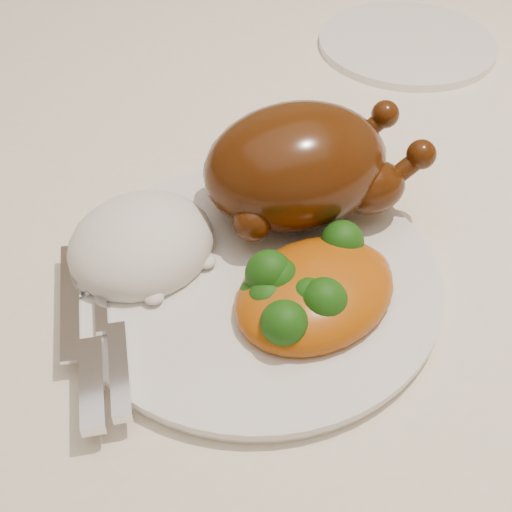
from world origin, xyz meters
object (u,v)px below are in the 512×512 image
object	(u,v)px
side_plate	(407,43)
roast_chicken	(301,165)
dinner_plate	(256,281)
dining_table	(258,254)

from	to	relation	value
side_plate	roast_chicken	world-z (taller)	roast_chicken
dinner_plate	side_plate	xyz separation A→B (m)	(0.29, 0.29, -0.00)
dinner_plate	roast_chicken	xyz separation A→B (m)	(0.06, 0.06, 0.05)
side_plate	roast_chicken	bearing A→B (deg)	-135.32
dining_table	side_plate	xyz separation A→B (m)	(0.24, 0.16, 0.11)
dinner_plate	roast_chicken	distance (m)	0.10
dining_table	side_plate	distance (m)	0.31
dining_table	dinner_plate	xyz separation A→B (m)	(-0.05, -0.13, 0.11)
dinner_plate	roast_chicken	bearing A→B (deg)	44.30
dining_table	dinner_plate	world-z (taller)	dinner_plate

